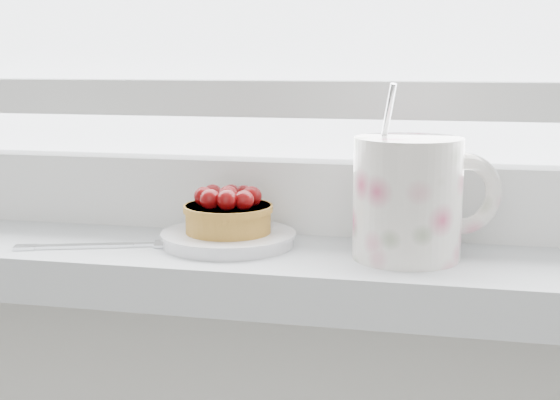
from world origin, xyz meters
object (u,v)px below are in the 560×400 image
(floral_mug, at_px, (411,196))
(saucer, at_px, (229,239))
(raspberry_tart, at_px, (228,212))
(fork, at_px, (117,245))

(floral_mug, bearing_deg, saucer, 176.52)
(raspberry_tart, relative_size, floral_mug, 0.55)
(floral_mug, distance_m, fork, 0.27)
(raspberry_tart, xyz_separation_m, floral_mug, (0.17, -0.01, 0.02))
(raspberry_tart, xyz_separation_m, fork, (-0.10, -0.03, -0.03))
(raspberry_tart, height_order, fork, raspberry_tart)
(saucer, bearing_deg, fork, -162.81)
(floral_mug, bearing_deg, fork, -175.63)
(fork, bearing_deg, raspberry_tart, 17.08)
(saucer, relative_size, fork, 0.69)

